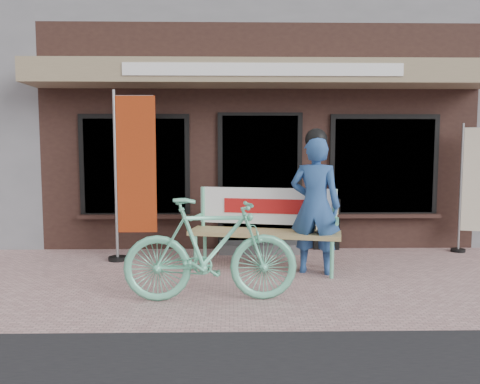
{
  "coord_description": "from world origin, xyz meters",
  "views": [
    {
      "loc": [
        -0.46,
        -5.51,
        1.62
      ],
      "look_at": [
        -0.34,
        0.7,
        1.05
      ],
      "focal_mm": 35.0,
      "sensor_mm": 36.0,
      "label": 1
    }
  ],
  "objects_px": {
    "person": "(315,203)",
    "bicycle": "(211,250)",
    "nobori_red": "(133,174)",
    "bench": "(266,222)",
    "menu_stand": "(327,224)",
    "nobori_cream": "(475,186)"
  },
  "relations": [
    {
      "from": "person",
      "to": "bicycle",
      "type": "distance_m",
      "value": 1.76
    },
    {
      "from": "person",
      "to": "bicycle",
      "type": "bearing_deg",
      "value": -121.84
    },
    {
      "from": "person",
      "to": "nobori_red",
      "type": "relative_size",
      "value": 0.77
    },
    {
      "from": "bench",
      "to": "person",
      "type": "bearing_deg",
      "value": -8.88
    },
    {
      "from": "menu_stand",
      "to": "nobori_cream",
      "type": "bearing_deg",
      "value": -2.17
    },
    {
      "from": "bench",
      "to": "nobori_red",
      "type": "height_order",
      "value": "nobori_red"
    },
    {
      "from": "bench",
      "to": "nobori_cream",
      "type": "height_order",
      "value": "nobori_cream"
    },
    {
      "from": "bench",
      "to": "nobori_cream",
      "type": "distance_m",
      "value": 3.47
    },
    {
      "from": "person",
      "to": "bench",
      "type": "bearing_deg",
      "value": 175.83
    },
    {
      "from": "nobori_red",
      "to": "bicycle",
      "type": "bearing_deg",
      "value": -56.78
    },
    {
      "from": "bench",
      "to": "nobori_red",
      "type": "relative_size",
      "value": 0.84
    },
    {
      "from": "bench",
      "to": "nobori_red",
      "type": "xyz_separation_m",
      "value": [
        -1.88,
        0.48,
        0.63
      ]
    },
    {
      "from": "bench",
      "to": "bicycle",
      "type": "height_order",
      "value": "bicycle"
    },
    {
      "from": "person",
      "to": "nobori_red",
      "type": "xyz_separation_m",
      "value": [
        -2.51,
        0.73,
        0.34
      ]
    },
    {
      "from": "person",
      "to": "nobori_red",
      "type": "distance_m",
      "value": 2.63
    },
    {
      "from": "person",
      "to": "nobori_red",
      "type": "bearing_deg",
      "value": -178.41
    },
    {
      "from": "nobori_red",
      "to": "nobori_cream",
      "type": "bearing_deg",
      "value": 4.99
    },
    {
      "from": "bench",
      "to": "menu_stand",
      "type": "bearing_deg",
      "value": 60.35
    },
    {
      "from": "nobori_cream",
      "to": "bench",
      "type": "bearing_deg",
      "value": -148.51
    },
    {
      "from": "nobori_cream",
      "to": "menu_stand",
      "type": "height_order",
      "value": "nobori_cream"
    },
    {
      "from": "bench",
      "to": "bicycle",
      "type": "relative_size",
      "value": 1.12
    },
    {
      "from": "nobori_cream",
      "to": "nobori_red",
      "type": "bearing_deg",
      "value": -159.02
    }
  ]
}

